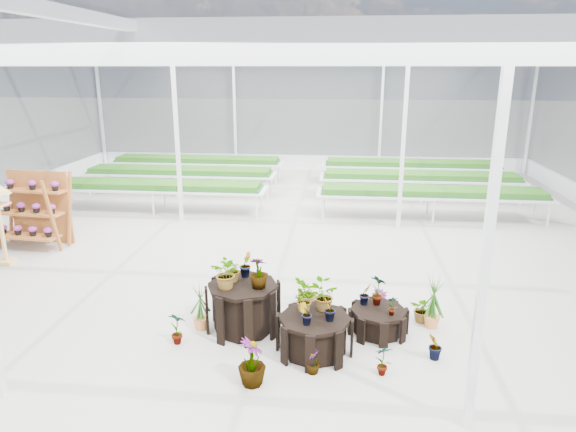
# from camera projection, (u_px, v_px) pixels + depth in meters

# --- Properties ---
(ground_plane) EXTENTS (24.00, 24.00, 0.00)m
(ground_plane) POSITION_uv_depth(u_px,v_px,m) (268.00, 283.00, 10.34)
(ground_plane) COLOR gray
(ground_plane) RESTS_ON ground
(greenhouse_shell) EXTENTS (18.00, 24.00, 4.50)m
(greenhouse_shell) POSITION_uv_depth(u_px,v_px,m) (266.00, 173.00, 9.71)
(greenhouse_shell) COLOR white
(greenhouse_shell) RESTS_ON ground
(steel_frame) EXTENTS (18.00, 24.00, 4.50)m
(steel_frame) POSITION_uv_depth(u_px,v_px,m) (266.00, 173.00, 9.71)
(steel_frame) COLOR silver
(steel_frame) RESTS_ON ground
(nursery_benches) EXTENTS (16.00, 7.00, 0.84)m
(nursery_benches) POSITION_uv_depth(u_px,v_px,m) (297.00, 184.00, 17.10)
(nursery_benches) COLOR silver
(nursery_benches) RESTS_ON ground
(plinth_tall) EXTENTS (1.49, 1.49, 0.81)m
(plinth_tall) POSITION_uv_depth(u_px,v_px,m) (243.00, 307.00, 8.41)
(plinth_tall) COLOR black
(plinth_tall) RESTS_ON ground
(plinth_mid) EXTENTS (1.19, 1.19, 0.59)m
(plinth_mid) POSITION_uv_depth(u_px,v_px,m) (314.00, 335.00, 7.75)
(plinth_mid) COLOR black
(plinth_mid) RESTS_ON ground
(plinth_low) EXTENTS (1.05, 1.05, 0.42)m
(plinth_low) POSITION_uv_depth(u_px,v_px,m) (378.00, 321.00, 8.34)
(plinth_low) COLOR black
(plinth_low) RESTS_ON ground
(shelf_rack) EXTENTS (1.77, 1.04, 1.79)m
(shelf_rack) POSITION_uv_depth(u_px,v_px,m) (31.00, 211.00, 12.18)
(shelf_rack) COLOR #955222
(shelf_rack) RESTS_ON ground
(bird_table) EXTENTS (0.53, 0.53, 1.86)m
(bird_table) POSITION_uv_depth(u_px,v_px,m) (0.00, 223.00, 11.09)
(bird_table) COLOR tan
(bird_table) RESTS_ON ground
(nursery_plants) EXTENTS (4.43, 3.01, 1.33)m
(nursery_plants) POSITION_uv_depth(u_px,v_px,m) (303.00, 302.00, 8.29)
(nursery_plants) COLOR #245715
(nursery_plants) RESTS_ON ground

